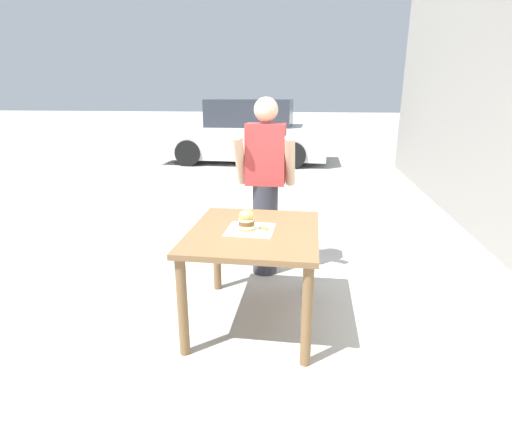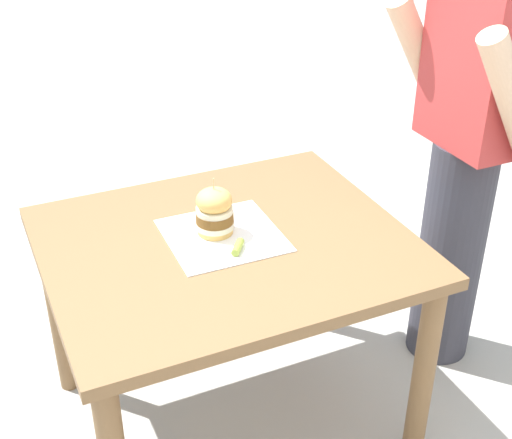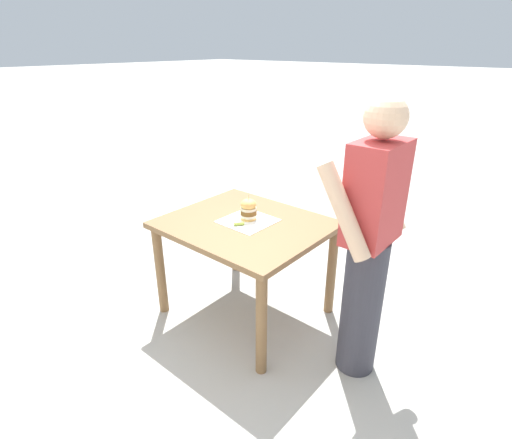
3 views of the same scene
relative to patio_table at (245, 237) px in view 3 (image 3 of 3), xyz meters
name	(u,v)px [view 3 (image 3 of 3)]	position (x,y,z in m)	size (l,w,h in m)	color
ground_plane	(246,310)	(0.00, 0.00, -0.64)	(80.00, 80.00, 0.00)	#ADAAA3
patio_table	(245,237)	(0.00, 0.00, 0.00)	(0.94, 1.10, 0.75)	brown
serving_paper	(248,221)	(-0.03, 0.00, 0.12)	(0.34, 0.34, 0.00)	white
sandwich	(249,209)	(-0.05, -0.02, 0.19)	(0.12, 0.12, 0.19)	#E5B25B
pickle_spear	(239,224)	(0.07, 0.01, 0.13)	(0.02, 0.02, 0.07)	#8EA83D
diner_across_table	(369,242)	(-0.02, 0.91, 0.25)	(0.55, 0.35, 1.69)	#33333D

